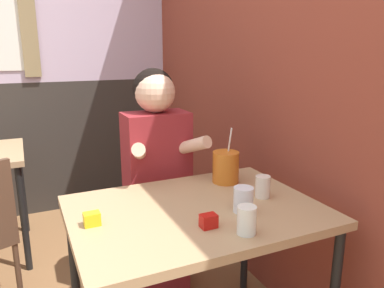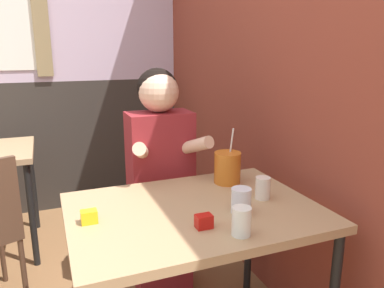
# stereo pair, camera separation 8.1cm
# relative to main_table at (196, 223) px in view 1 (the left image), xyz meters

# --- Properties ---
(brick_wall_right) EXTENTS (0.08, 4.20, 2.70)m
(brick_wall_right) POSITION_rel_main_table_xyz_m (0.62, 0.84, 0.70)
(brick_wall_right) COLOR brown
(brick_wall_right) RESTS_ON ground_plane
(back_wall) EXTENTS (5.36, 0.09, 2.70)m
(back_wall) POSITION_rel_main_table_xyz_m (-0.60, 1.98, 0.70)
(back_wall) COLOR silver
(back_wall) RESTS_ON ground_plane
(main_table) EXTENTS (1.01, 0.74, 0.72)m
(main_table) POSITION_rel_main_table_xyz_m (0.00, 0.00, 0.00)
(main_table) COLOR tan
(main_table) RESTS_ON ground_plane
(person_seated) EXTENTS (0.42, 0.41, 1.26)m
(person_seated) POSITION_rel_main_table_xyz_m (0.02, 0.54, 0.02)
(person_seated) COLOR maroon
(person_seated) RESTS_ON ground_plane
(cocktail_pitcher) EXTENTS (0.13, 0.13, 0.27)m
(cocktail_pitcher) POSITION_rel_main_table_xyz_m (0.26, 0.22, 0.15)
(cocktail_pitcher) COLOR #C6661E
(cocktail_pitcher) RESTS_ON main_table
(glass_near_pitcher) EXTENTS (0.08, 0.08, 0.10)m
(glass_near_pitcher) POSITION_rel_main_table_xyz_m (0.16, -0.11, 0.12)
(glass_near_pitcher) COLOR silver
(glass_near_pitcher) RESTS_ON main_table
(glass_center) EXTENTS (0.07, 0.07, 0.10)m
(glass_center) POSITION_rel_main_table_xyz_m (0.07, -0.28, 0.12)
(glass_center) COLOR silver
(glass_center) RESTS_ON main_table
(glass_far_side) EXTENTS (0.07, 0.07, 0.10)m
(glass_far_side) POSITION_rel_main_table_xyz_m (0.32, -0.02, 0.12)
(glass_far_side) COLOR silver
(glass_far_side) RESTS_ON main_table
(condiment_ketchup) EXTENTS (0.06, 0.04, 0.05)m
(condiment_ketchup) POSITION_rel_main_table_xyz_m (-0.03, -0.18, 0.09)
(condiment_ketchup) COLOR #B7140F
(condiment_ketchup) RESTS_ON main_table
(condiment_mustard) EXTENTS (0.06, 0.04, 0.05)m
(condiment_mustard) POSITION_rel_main_table_xyz_m (-0.42, 0.02, 0.09)
(condiment_mustard) COLOR yellow
(condiment_mustard) RESTS_ON main_table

